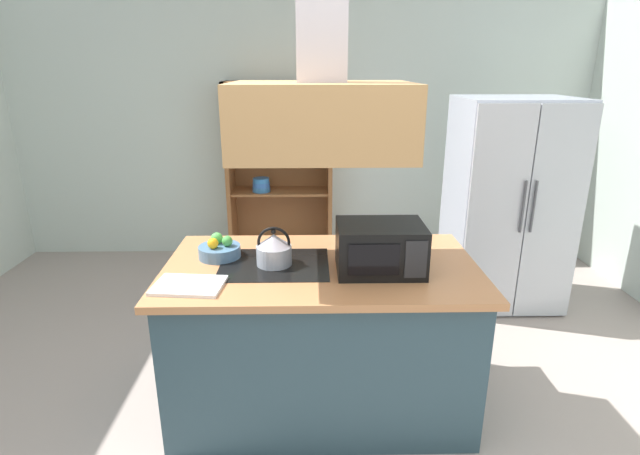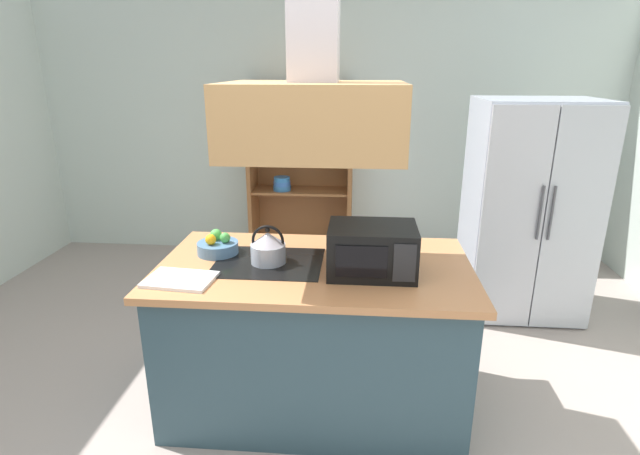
# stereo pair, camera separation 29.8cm
# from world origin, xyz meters

# --- Properties ---
(ground_plane) EXTENTS (7.80, 7.80, 0.00)m
(ground_plane) POSITION_xyz_m (0.00, 0.00, 0.00)
(ground_plane) COLOR gray
(wall_back) EXTENTS (6.00, 0.12, 2.70)m
(wall_back) POSITION_xyz_m (0.00, 3.00, 1.35)
(wall_back) COLOR silver
(wall_back) RESTS_ON ground
(kitchen_island) EXTENTS (1.74, 0.99, 0.90)m
(kitchen_island) POSITION_xyz_m (0.15, 0.37, 0.45)
(kitchen_island) COLOR #2D4550
(kitchen_island) RESTS_ON ground
(range_hood) EXTENTS (0.90, 0.70, 1.19)m
(range_hood) POSITION_xyz_m (0.15, 0.37, 1.80)
(range_hood) COLOR tan
(refrigerator) EXTENTS (0.90, 0.77, 1.72)m
(refrigerator) POSITION_xyz_m (1.72, 1.74, 0.86)
(refrigerator) COLOR #B2B8C9
(refrigerator) RESTS_ON ground
(dish_cabinet) EXTENTS (1.05, 0.40, 1.81)m
(dish_cabinet) POSITION_xyz_m (-0.22, 2.78, 0.80)
(dish_cabinet) COLOR brown
(dish_cabinet) RESTS_ON ground
(kettle) EXTENTS (0.20, 0.20, 0.22)m
(kettle) POSITION_xyz_m (-0.11, 0.37, 0.99)
(kettle) COLOR #AEB6C8
(kettle) RESTS_ON kitchen_island
(cutting_board) EXTENTS (0.36, 0.27, 0.02)m
(cutting_board) POSITION_xyz_m (-0.52, 0.09, 0.91)
(cutting_board) COLOR white
(cutting_board) RESTS_ON kitchen_island
(microwave) EXTENTS (0.46, 0.35, 0.26)m
(microwave) POSITION_xyz_m (0.46, 0.28, 1.03)
(microwave) COLOR black
(microwave) RESTS_ON kitchen_island
(fruit_bowl) EXTENTS (0.24, 0.24, 0.13)m
(fruit_bowl) POSITION_xyz_m (-0.44, 0.49, 0.95)
(fruit_bowl) COLOR #4C7299
(fruit_bowl) RESTS_ON kitchen_island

